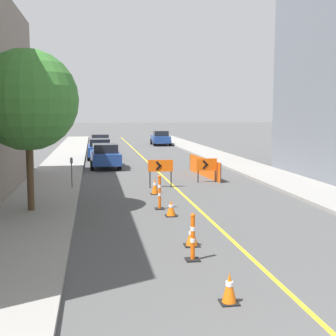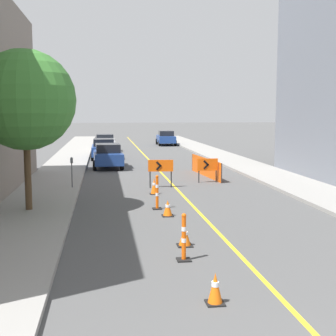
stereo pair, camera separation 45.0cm
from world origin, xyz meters
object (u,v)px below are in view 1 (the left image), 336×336
at_px(parked_car_curb_near, 105,156).
at_px(parked_car_opposite_side, 161,138).
at_px(traffic_cone_nearest, 229,288).
at_px(arrow_barricade_secondary, 207,166).
at_px(traffic_cone_fourth, 155,186).
at_px(traffic_cone_third, 171,208).
at_px(delineator_post_rear, 160,194).
at_px(parked_car_curb_far, 100,143).
at_px(parking_meter_near_curb, 72,166).
at_px(traffic_cone_second, 192,236).
at_px(street_tree_left_near, 27,100).
at_px(parked_car_curb_mid, 100,149).
at_px(delineator_post_front, 193,240).
at_px(arrow_barricade_primary, 160,167).

height_order(parked_car_curb_near, parked_car_opposite_side, same).
height_order(traffic_cone_nearest, arrow_barricade_secondary, arrow_barricade_secondary).
bearing_deg(traffic_cone_fourth, traffic_cone_third, -90.09).
relative_size(delineator_post_rear, parked_car_curb_far, 0.30).
xyz_separation_m(traffic_cone_fourth, arrow_barricade_secondary, (3.13, 3.09, 0.53)).
distance_m(traffic_cone_third, parking_meter_near_curb, 7.12).
bearing_deg(traffic_cone_second, street_tree_left_near, 135.16).
relative_size(traffic_cone_fourth, parked_car_curb_mid, 0.17).
bearing_deg(delineator_post_front, traffic_cone_nearest, -86.82).
distance_m(traffic_cone_second, parked_car_opposite_side, 38.82).
xyz_separation_m(traffic_cone_nearest, arrow_barricade_primary, (0.65, 13.90, 0.70)).
distance_m(traffic_cone_fourth, parked_car_opposite_side, 30.69).
xyz_separation_m(delineator_post_front, parked_car_curb_mid, (-1.92, 25.53, 0.28)).
relative_size(parked_car_curb_near, parked_car_curb_mid, 1.01).
bearing_deg(parked_car_curb_far, parking_meter_near_curb, -93.66).
xyz_separation_m(parked_car_curb_near, parking_meter_near_curb, (-1.77, -8.73, 0.35)).
bearing_deg(parked_car_opposite_side, delineator_post_front, -94.88).
relative_size(arrow_barricade_secondary, street_tree_left_near, 0.22).
bearing_deg(traffic_cone_nearest, traffic_cone_third, 89.01).
distance_m(traffic_cone_third, parked_car_opposite_side, 35.12).
height_order(traffic_cone_fourth, parked_car_curb_far, parked_car_curb_far).
bearing_deg(parked_car_curb_near, arrow_barricade_primary, -76.06).
relative_size(traffic_cone_fourth, parking_meter_near_curb, 0.51).
height_order(traffic_cone_third, parked_car_curb_near, parked_car_curb_near).
xyz_separation_m(arrow_barricade_secondary, parked_car_curb_near, (-5.07, 7.19, -0.09)).
xyz_separation_m(parked_car_opposite_side, parking_meter_near_curb, (-8.31, -28.79, 0.35)).
height_order(arrow_barricade_secondary, parking_meter_near_curb, parking_meter_near_curb).
bearing_deg(traffic_cone_third, arrow_barricade_primary, 85.30).
xyz_separation_m(arrow_barricade_primary, parked_car_curb_mid, (-2.72, 14.31, -0.21)).
xyz_separation_m(traffic_cone_nearest, traffic_cone_fourth, (0.14, 12.13, 0.05)).
distance_m(traffic_cone_nearest, traffic_cone_third, 7.66).
distance_m(traffic_cone_third, parked_car_curb_far, 27.96).
relative_size(traffic_cone_third, arrow_barricade_secondary, 0.46).
xyz_separation_m(arrow_barricade_secondary, street_tree_left_near, (-8.08, -6.41, 3.20)).
height_order(traffic_cone_second, arrow_barricade_secondary, arrow_barricade_secondary).
bearing_deg(delineator_post_front, parked_car_curb_far, 93.09).
distance_m(traffic_cone_nearest, street_tree_left_near, 10.72).
xyz_separation_m(parked_car_curb_mid, parked_car_curb_far, (0.15, 7.33, 0.00)).
bearing_deg(street_tree_left_near, traffic_cone_fourth, 33.90).
xyz_separation_m(delineator_post_rear, parked_car_opposite_side, (4.84, 33.56, 0.23)).
distance_m(delineator_post_rear, parked_car_opposite_side, 33.91).
height_order(arrow_barricade_primary, parking_meter_near_curb, parking_meter_near_curb).
height_order(traffic_cone_nearest, parked_car_opposite_side, parked_car_opposite_side).
bearing_deg(delineator_post_front, arrow_barricade_secondary, 74.74).
relative_size(delineator_post_rear, parking_meter_near_curb, 0.92).
bearing_deg(traffic_cone_second, traffic_cone_third, 89.41).
bearing_deg(parking_meter_near_curb, traffic_cone_fourth, -22.59).
bearing_deg(traffic_cone_second, delineator_post_rear, 92.26).
xyz_separation_m(traffic_cone_fourth, delineator_post_front, (-0.29, -9.45, 0.16)).
relative_size(traffic_cone_nearest, arrow_barricade_secondary, 0.49).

